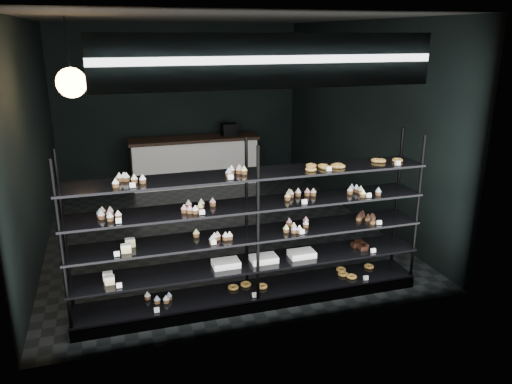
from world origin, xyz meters
TOP-DOWN VIEW (x-y plane):
  - room at (0.00, 0.00)m, footprint 5.01×6.01m
  - display_shelf at (-0.08, -2.45)m, footprint 4.00×0.50m
  - signage at (0.00, -2.93)m, footprint 3.30×0.05m
  - pendant_lamp at (-1.85, -1.16)m, footprint 0.35×0.35m
  - service_counter at (0.19, 2.50)m, footprint 2.62×0.65m

SIDE VIEW (x-z plane):
  - service_counter at x=0.19m, z-range -0.11..1.12m
  - display_shelf at x=-0.08m, z-range -0.33..1.58m
  - room at x=0.00m, z-range 0.00..3.20m
  - pendant_lamp at x=-1.85m, z-range 2.00..2.90m
  - signage at x=0.00m, z-range 2.50..3.00m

